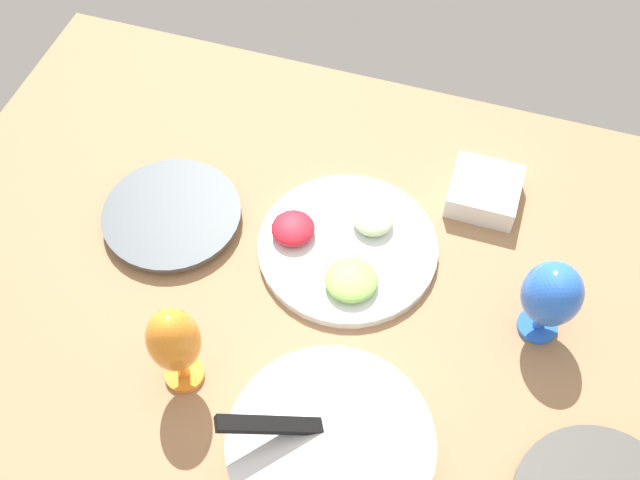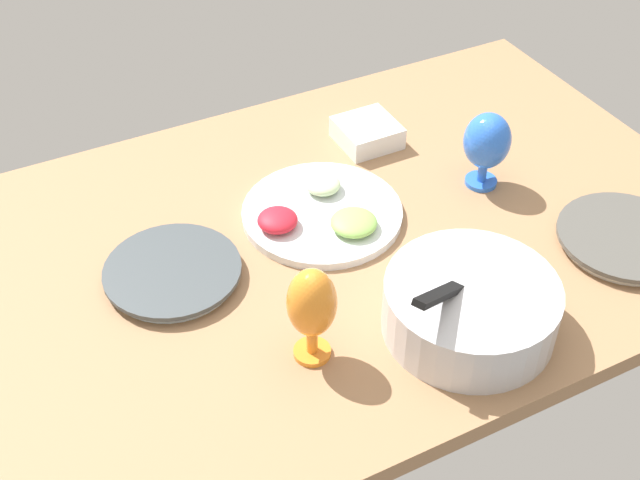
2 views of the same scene
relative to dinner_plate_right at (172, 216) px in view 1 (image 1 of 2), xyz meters
The scene contains 7 objects.
ground_plane 33.97cm from the dinner_plate_right, behind, with size 160.00×104.00×4.00cm, color #99704C.
dinner_plate_right is the anchor object (origin of this frame).
mixing_bowl 55.97cm from the dinner_plate_right, 139.55° to the left, with size 31.26×30.86×17.92cm.
fruit_platter 33.26cm from the dinner_plate_right, behind, with size 33.22×33.22×5.15cm.
hurricane_glass_blue 70.19cm from the dinner_plate_right, behind, with size 9.98×9.98×17.38cm.
hurricane_glass_orange 34.44cm from the dinner_plate_right, 117.21° to the left, with size 8.46×8.46×19.33cm.
square_bowl_white 59.74cm from the dinner_plate_right, 157.64° to the right, with size 13.00×13.00×5.11cm.
Camera 1 is at (-19.89, 73.04, 119.65)cm, focal length 43.91 mm.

